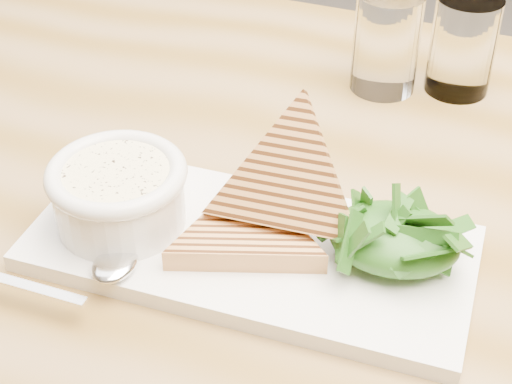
% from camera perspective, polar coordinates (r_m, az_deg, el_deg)
% --- Properties ---
extents(table_top, '(1.42, 1.05, 0.04)m').
position_cam_1_polar(table_top, '(0.68, 1.20, -3.95)').
color(table_top, olive).
rests_on(table_top, ground).
extents(platter, '(0.37, 0.19, 0.02)m').
position_cam_1_polar(platter, '(0.63, -0.43, -4.12)').
color(platter, white).
rests_on(platter, table_top).
extents(soup_bowl, '(0.11, 0.11, 0.04)m').
position_cam_1_polar(soup_bowl, '(0.64, -9.87, -0.65)').
color(soup_bowl, white).
rests_on(soup_bowl, platter).
extents(soup, '(0.09, 0.09, 0.01)m').
position_cam_1_polar(soup, '(0.63, -10.12, 1.20)').
color(soup, '#FDEDB3').
rests_on(soup, soup_bowl).
extents(bowl_rim, '(0.11, 0.11, 0.01)m').
position_cam_1_polar(bowl_rim, '(0.63, -10.14, 1.35)').
color(bowl_rim, white).
rests_on(bowl_rim, soup_bowl).
extents(sandwich_flat, '(0.17, 0.17, 0.02)m').
position_cam_1_polar(sandwich_flat, '(0.62, -0.69, -2.96)').
color(sandwich_flat, tan).
rests_on(sandwich_flat, platter).
extents(sandwich_lean, '(0.15, 0.16, 0.16)m').
position_cam_1_polar(sandwich_lean, '(0.61, 2.38, 0.71)').
color(sandwich_lean, tan).
rests_on(sandwich_lean, sandwich_flat).
extents(salad_base, '(0.10, 0.08, 0.04)m').
position_cam_1_polar(salad_base, '(0.61, 10.04, -3.34)').
color(salad_base, '#184A12').
rests_on(salad_base, platter).
extents(arugula_pile, '(0.11, 0.10, 0.05)m').
position_cam_1_polar(arugula_pile, '(0.60, 10.12, -2.80)').
color(arugula_pile, '#2E631B').
rests_on(arugula_pile, platter).
extents(spoon_bowl, '(0.04, 0.05, 0.01)m').
position_cam_1_polar(spoon_bowl, '(0.61, -10.23, -5.17)').
color(spoon_bowl, silver).
rests_on(spoon_bowl, platter).
extents(spoon_handle, '(0.11, 0.02, 0.00)m').
position_cam_1_polar(spoon_handle, '(0.61, -16.84, -6.42)').
color(spoon_handle, silver).
rests_on(spoon_handle, platter).
extents(glass_near, '(0.07, 0.07, 0.11)m').
position_cam_1_polar(glass_near, '(0.84, 9.47, 10.69)').
color(glass_near, white).
rests_on(glass_near, table_top).
extents(glass_far, '(0.07, 0.07, 0.10)m').
position_cam_1_polar(glass_far, '(0.85, 14.81, 10.27)').
color(glass_far, white).
rests_on(glass_far, table_top).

